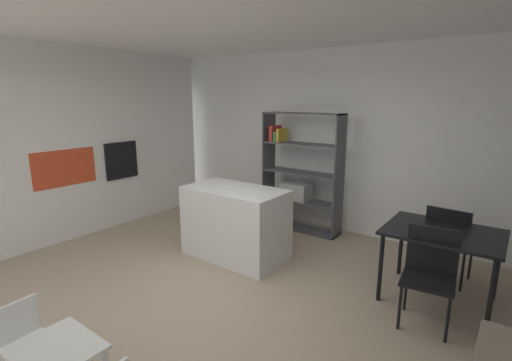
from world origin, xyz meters
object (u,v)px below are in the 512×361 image
object	(u,v)px
child_chair_left	(25,338)
dining_chair_far	(448,238)
built_in_oven	(121,160)
open_bookshelf	(297,177)
dining_chair_near	(430,268)
kitchen_island	(235,223)
child_table	(57,358)
dining_table	(443,238)

from	to	relation	value
child_chair_left	dining_chair_far	xyz separation A→B (m)	(2.25, 3.49, 0.21)
built_in_oven	open_bookshelf	distance (m)	2.88
dining_chair_near	kitchen_island	bearing A→B (deg)	172.72
built_in_oven	kitchen_island	size ratio (longest dim) A/B	0.45
open_bookshelf	dining_chair_near	world-z (taller)	open_bookshelf
child_chair_left	kitchen_island	bearing A→B (deg)	-1.83
child_table	dining_chair_near	world-z (taller)	dining_chair_near
child_chair_left	dining_chair_far	distance (m)	4.16
child_chair_left	dining_chair_near	xyz separation A→B (m)	(2.25, 2.58, 0.21)
dining_table	dining_chair_near	world-z (taller)	dining_chair_near
child_chair_left	dining_table	size ratio (longest dim) A/B	0.55
built_in_oven	child_table	size ratio (longest dim) A/B	1.08
dining_table	dining_chair_far	xyz separation A→B (m)	(-0.01, 0.45, -0.15)
open_bookshelf	dining_chair_near	size ratio (longest dim) A/B	2.05
child_chair_left	dining_table	distance (m)	3.80
dining_table	dining_chair_far	bearing A→B (deg)	91.11
open_bookshelf	dining_table	bearing A→B (deg)	-23.86
built_in_oven	child_chair_left	xyz separation A→B (m)	(2.48, -2.53, -0.76)
child_table	dining_chair_near	distance (m)	3.12
dining_table	dining_chair_near	size ratio (longest dim) A/B	1.20
dining_chair_near	dining_chair_far	xyz separation A→B (m)	(0.00, 0.91, 0.00)
kitchen_island	child_chair_left	distance (m)	2.62
built_in_oven	dining_table	bearing A→B (deg)	6.11
built_in_oven	dining_chair_far	distance (m)	4.86
open_bookshelf	dining_chair_near	bearing A→B (deg)	-32.70
built_in_oven	kitchen_island	xyz separation A→B (m)	(2.35, 0.08, -0.62)
built_in_oven	child_table	bearing A→B (deg)	-40.34
open_bookshelf	dining_chair_far	distance (m)	2.39
dining_table	child_table	bearing A→B (deg)	-120.24
child_chair_left	dining_chair_far	bearing A→B (deg)	-37.50
open_bookshelf	dining_chair_far	world-z (taller)	open_bookshelf
kitchen_island	open_bookshelf	distance (m)	1.49
kitchen_island	dining_chair_far	bearing A→B (deg)	20.20
built_in_oven	kitchen_island	bearing A→B (deg)	2.06
open_bookshelf	child_chair_left	bearing A→B (deg)	-89.36
built_in_oven	kitchen_island	world-z (taller)	built_in_oven
kitchen_island	open_bookshelf	xyz separation A→B (m)	(0.08, 1.44, 0.37)
child_chair_left	dining_table	xyz separation A→B (m)	(2.26, 3.04, 0.36)
open_bookshelf	child_chair_left	xyz separation A→B (m)	(0.05, -4.06, -0.51)
kitchen_island	child_chair_left	size ratio (longest dim) A/B	2.21
child_table	dining_chair_far	bearing A→B (deg)	63.23
built_in_oven	dining_chair_near	size ratio (longest dim) A/B	0.66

